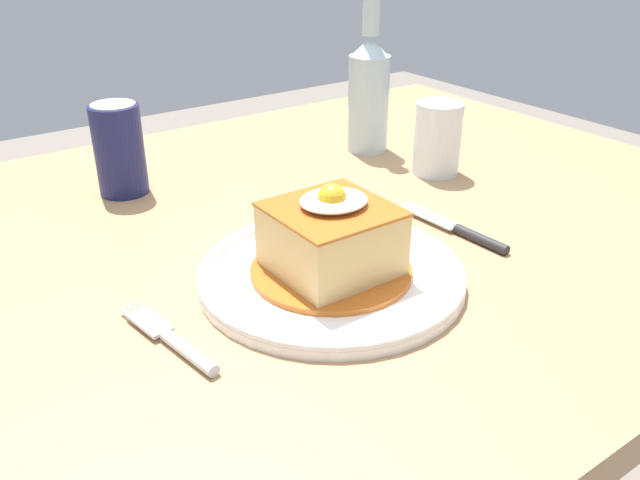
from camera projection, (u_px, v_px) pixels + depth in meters
name	position (u px, v px, depth m)	size (l,w,h in m)	color
dining_table	(255.00, 308.00, 0.83)	(1.37, 0.90, 0.73)	#A87F56
main_plate	(331.00, 273.00, 0.69)	(0.28, 0.28, 0.02)	white
sandwich_meal	(331.00, 241.00, 0.67)	(0.17, 0.17, 0.10)	#B75B1E
fork	(176.00, 342.00, 0.59)	(0.04, 0.14, 0.01)	silver
knife	(465.00, 232.00, 0.79)	(0.02, 0.17, 0.01)	#262628
soda_can	(119.00, 149.00, 0.88)	(0.07, 0.07, 0.12)	#191E51
beer_bottle_clear	(369.00, 89.00, 1.03)	(0.06, 0.06, 0.27)	#ADC6CC
drinking_glass	(437.00, 143.00, 0.96)	(0.07, 0.07, 0.10)	gold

